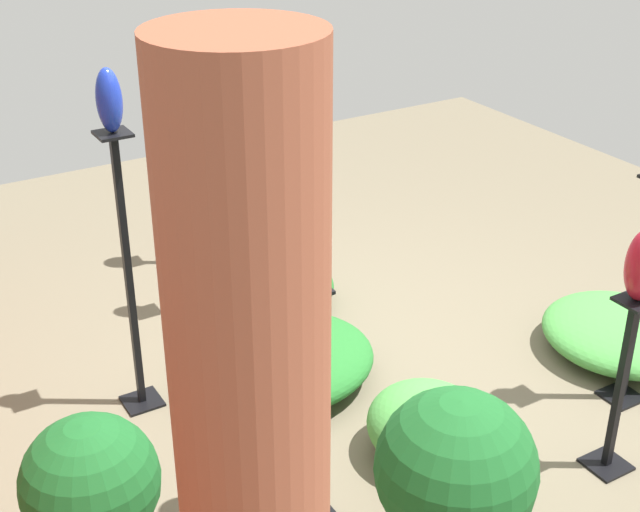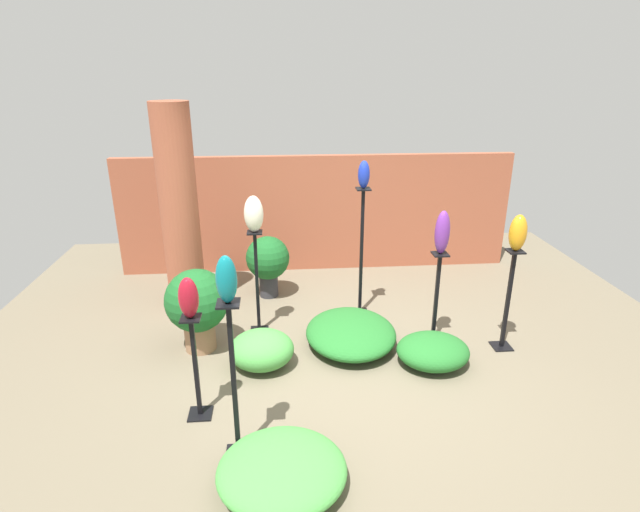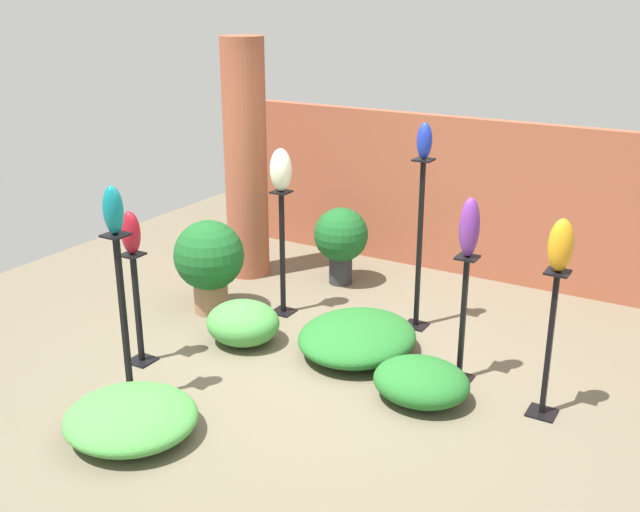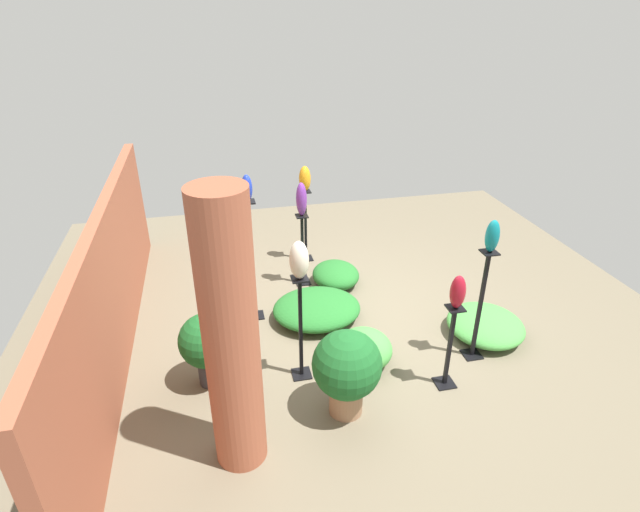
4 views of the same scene
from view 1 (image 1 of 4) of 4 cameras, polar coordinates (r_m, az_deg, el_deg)
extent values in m
plane|color=#6B604C|center=(5.11, 2.31, -7.81)|extent=(8.00, 8.00, 0.00)
cylinder|color=#9E5138|center=(2.61, -4.28, -13.16)|extent=(0.44, 0.44, 2.47)
cube|color=black|center=(5.01, -11.31, -9.10)|extent=(0.20, 0.20, 0.01)
cube|color=black|center=(4.61, -12.15, -1.37)|extent=(0.04, 0.04, 1.54)
cube|color=black|center=(4.31, -13.12, 7.63)|extent=(0.16, 0.16, 0.02)
cube|color=black|center=(4.26, -0.65, -16.05)|extent=(0.20, 0.20, 0.01)
cube|color=black|center=(3.88, -0.70, -9.71)|extent=(0.04, 0.04, 1.19)
cube|color=black|center=(3.57, -0.75, -2.14)|extent=(0.16, 0.16, 0.02)
cube|color=black|center=(5.23, 18.69, -8.48)|extent=(0.20, 0.20, 0.01)
cube|color=black|center=(4.90, 19.78, -2.30)|extent=(0.04, 0.04, 1.30)
cube|color=black|center=(6.40, -8.01, -0.38)|extent=(0.20, 0.20, 0.01)
cube|color=black|center=(6.17, -8.33, 4.11)|extent=(0.04, 0.04, 1.10)
cube|color=black|center=(5.98, -8.68, 8.91)|extent=(0.16, 0.16, 0.02)
cube|color=black|center=(5.77, -6.89, -3.53)|extent=(0.20, 0.20, 0.01)
cube|color=black|center=(5.53, -7.17, 0.98)|extent=(0.04, 0.04, 1.02)
cube|color=black|center=(5.33, -7.48, 5.86)|extent=(0.16, 0.16, 0.02)
cube|color=black|center=(4.72, 17.83, -12.57)|extent=(0.20, 0.20, 0.01)
cube|color=black|center=(4.45, 18.66, -7.93)|extent=(0.04, 0.04, 0.94)
cube|color=black|center=(4.22, 19.57, -2.74)|extent=(0.16, 0.16, 0.01)
ellipsoid|color=#192D9E|center=(4.26, -13.35, 9.67)|extent=(0.13, 0.12, 0.31)
ellipsoid|color=beige|center=(3.47, -0.77, 0.76)|extent=(0.20, 0.18, 0.39)
ellipsoid|color=orange|center=(5.93, -8.81, 10.67)|extent=(0.17, 0.17, 0.37)
ellipsoid|color=#6B2D8C|center=(5.26, -7.63, 8.24)|extent=(0.15, 0.14, 0.45)
sphere|color=#195923|center=(3.73, -14.48, -13.85)|extent=(0.56, 0.56, 0.56)
sphere|color=#195923|center=(3.66, 8.68, -13.29)|extent=(0.66, 0.66, 0.66)
ellipsoid|color=#479942|center=(5.56, 18.67, -4.70)|extent=(0.93, 0.89, 0.26)
ellipsoid|color=#236B28|center=(5.76, -2.42, -1.80)|extent=(0.73, 0.64, 0.30)
ellipsoid|color=#479942|center=(4.49, 6.97, -10.75)|extent=(0.64, 0.60, 0.37)
ellipsoid|color=#236B28|center=(5.00, -2.61, -6.70)|extent=(0.96, 1.09, 0.29)
camera|label=2|loc=(7.23, 37.76, 20.98)|focal=28.00mm
camera|label=3|loc=(9.40, 19.05, 25.47)|focal=42.00mm
camera|label=4|loc=(1.74, 123.92, 8.11)|focal=28.00mm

